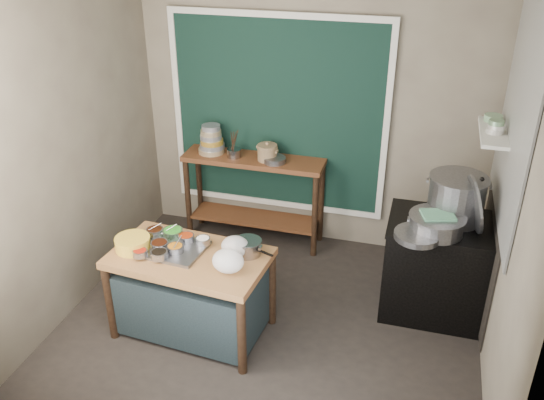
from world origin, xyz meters
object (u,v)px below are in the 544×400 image
(prep_table, at_px, (192,293))
(steamer, at_px, (437,224))
(back_counter, at_px, (254,199))
(stove_block, at_px, (438,269))
(condiment_tray, at_px, (169,248))
(yellow_basin, at_px, (133,243))
(saucepan, at_px, (248,247))
(ceramic_crock, at_px, (267,153))
(utensil_cup, at_px, (234,153))
(stock_pot, at_px, (456,198))

(prep_table, height_order, steamer, steamer)
(back_counter, relative_size, stove_block, 1.61)
(condiment_tray, bearing_deg, steamer, 17.32)
(yellow_basin, height_order, saucepan, saucepan)
(ceramic_crock, bearing_deg, stove_block, -22.00)
(yellow_basin, bearing_deg, utensil_cup, 78.60)
(back_counter, xyz_separation_m, yellow_basin, (-0.51, -1.62, 0.33))
(back_counter, bearing_deg, prep_table, -91.57)
(prep_table, distance_m, steamer, 2.07)
(utensil_cup, height_order, ceramic_crock, ceramic_crock)
(prep_table, relative_size, yellow_basin, 4.42)
(stove_block, bearing_deg, steamer, -113.07)
(steamer, bearing_deg, ceramic_crock, 152.35)
(stove_block, bearing_deg, utensil_cup, 161.77)
(saucepan, relative_size, steamer, 0.50)
(condiment_tray, bearing_deg, back_counter, 81.45)
(steamer, bearing_deg, saucepan, -159.48)
(prep_table, relative_size, back_counter, 0.86)
(condiment_tray, distance_m, ceramic_crock, 1.59)
(ceramic_crock, bearing_deg, saucepan, -79.83)
(prep_table, relative_size, saucepan, 5.47)
(saucepan, bearing_deg, stove_block, 46.26)
(ceramic_crock, bearing_deg, stock_pot, -18.56)
(prep_table, xyz_separation_m, utensil_cup, (-0.15, 1.54, 0.62))
(stove_block, bearing_deg, prep_table, -156.38)
(stove_block, xyz_separation_m, ceramic_crock, (-1.75, 0.71, 0.60))
(back_counter, relative_size, steamer, 3.15)
(utensil_cup, height_order, stock_pot, stock_pot)
(prep_table, relative_size, stove_block, 1.39)
(yellow_basin, bearing_deg, ceramic_crock, 67.43)
(utensil_cup, distance_m, steamer, 2.20)
(condiment_tray, height_order, yellow_basin, yellow_basin)
(back_counter, bearing_deg, condiment_tray, -98.55)
(back_counter, distance_m, stock_pot, 2.15)
(stove_block, relative_size, yellow_basin, 3.18)
(prep_table, xyz_separation_m, condiment_tray, (-0.19, 0.04, 0.39))
(condiment_tray, xyz_separation_m, steamer, (2.06, 0.64, 0.19))
(back_counter, xyz_separation_m, steamer, (1.83, -0.90, 0.48))
(condiment_tray, height_order, saucepan, saucepan)
(condiment_tray, height_order, stock_pot, stock_pot)
(stove_block, bearing_deg, saucepan, -154.79)
(back_counter, bearing_deg, stock_pot, -17.84)
(prep_table, bearing_deg, ceramic_crock, 87.60)
(back_counter, bearing_deg, ceramic_crock, -8.95)
(back_counter, xyz_separation_m, stock_pot, (1.96, -0.63, 0.60))
(condiment_tray, bearing_deg, prep_table, -10.96)
(back_counter, distance_m, steamer, 2.09)
(saucepan, xyz_separation_m, steamer, (1.42, 0.53, 0.14))
(back_counter, height_order, yellow_basin, back_counter)
(condiment_tray, relative_size, utensil_cup, 3.93)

